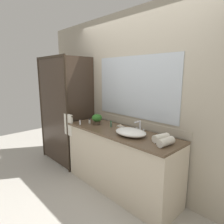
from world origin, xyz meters
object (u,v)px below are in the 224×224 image
object	(u,v)px
soap_dish	(121,126)
rolled_towel_near_edge	(166,142)
sink_basin	(131,132)
amenity_bottle_lotion	(111,124)
rolled_towel_middle	(161,138)
potted_plant	(97,119)
amenity_bottle_conditioner	(90,121)
faucet	(140,128)
amenity_bottle_shampoo	(80,122)

from	to	relation	value
soap_dish	rolled_towel_near_edge	xyz separation A→B (m)	(0.89, -0.20, 0.03)
sink_basin	amenity_bottle_lotion	bearing A→B (deg)	169.09
amenity_bottle_lotion	rolled_towel_middle	world-z (taller)	same
potted_plant	amenity_bottle_lotion	xyz separation A→B (m)	(0.25, 0.07, -0.05)
amenity_bottle_conditioner	rolled_towel_near_edge	world-z (taller)	rolled_towel_near_edge
rolled_towel_near_edge	rolled_towel_middle	xyz separation A→B (m)	(-0.11, 0.07, 0.00)
sink_basin	amenity_bottle_conditioner	bearing A→B (deg)	-179.50
soap_dish	rolled_towel_near_edge	size ratio (longest dim) A/B	0.45
faucet	rolled_towel_near_edge	bearing A→B (deg)	-19.39
sink_basin	rolled_towel_middle	world-z (taller)	rolled_towel_middle
potted_plant	faucet	bearing A→B (deg)	12.41
faucet	potted_plant	size ratio (longest dim) A/B	1.00
faucet	rolled_towel_middle	xyz separation A→B (m)	(0.41, -0.11, -0.01)
rolled_towel_near_edge	amenity_bottle_lotion	bearing A→B (deg)	174.94
potted_plant	rolled_towel_near_edge	world-z (taller)	potted_plant
amenity_bottle_lotion	rolled_towel_middle	bearing A→B (deg)	-0.90
potted_plant	amenity_bottle_lotion	world-z (taller)	potted_plant
faucet	amenity_bottle_lotion	size ratio (longest dim) A/B	1.77
amenity_bottle_lotion	rolled_towel_near_edge	xyz separation A→B (m)	(0.99, -0.09, 0.00)
faucet	amenity_bottle_lotion	distance (m)	0.48
soap_dish	sink_basin	bearing A→B (deg)	-28.09
amenity_bottle_lotion	sink_basin	bearing A→B (deg)	-10.91
sink_basin	amenity_bottle_conditioner	size ratio (longest dim) A/B	5.83
faucet	amenity_bottle_conditioner	xyz separation A→B (m)	(-0.88, -0.19, -0.02)
amenity_bottle_lotion	rolled_towel_near_edge	distance (m)	0.99
sink_basin	potted_plant	bearing A→B (deg)	177.98
faucet	amenity_bottle_lotion	xyz separation A→B (m)	(-0.47, -0.09, -0.01)
faucet	rolled_towel_near_edge	size ratio (longest dim) A/B	0.76
soap_dish	amenity_bottle_conditioner	world-z (taller)	amenity_bottle_conditioner
potted_plant	rolled_towel_middle	bearing A→B (deg)	2.62
potted_plant	rolled_towel_middle	distance (m)	1.14
soap_dish	rolled_towel_near_edge	bearing A→B (deg)	-12.44
soap_dish	amenity_bottle_lotion	bearing A→B (deg)	-131.69
sink_basin	rolled_towel_near_edge	xyz separation A→B (m)	(0.52, 0.00, 0.00)
rolled_towel_near_edge	sink_basin	bearing A→B (deg)	-179.61
sink_basin	soap_dish	world-z (taller)	sink_basin
potted_plant	amenity_bottle_conditioner	world-z (taller)	potted_plant
sink_basin	soap_dish	distance (m)	0.43
soap_dish	potted_plant	bearing A→B (deg)	-153.49
rolled_towel_near_edge	amenity_bottle_conditioner	bearing A→B (deg)	-179.54
amenity_bottle_shampoo	rolled_towel_middle	world-z (taller)	rolled_towel_middle
sink_basin	faucet	bearing A→B (deg)	90.00
amenity_bottle_shampoo	rolled_towel_near_edge	xyz separation A→B (m)	(1.42, 0.18, 0.01)
soap_dish	amenity_bottle_shampoo	size ratio (longest dim) A/B	1.30
amenity_bottle_conditioner	rolled_towel_near_edge	xyz separation A→B (m)	(1.39, 0.01, 0.01)
potted_plant	amenity_bottle_shampoo	world-z (taller)	potted_plant
amenity_bottle_conditioner	rolled_towel_middle	distance (m)	1.29
sink_basin	potted_plant	distance (m)	0.73
sink_basin	amenity_bottle_lotion	xyz separation A→B (m)	(-0.47, 0.09, 0.00)
sink_basin	rolled_towel_middle	size ratio (longest dim) A/B	2.17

